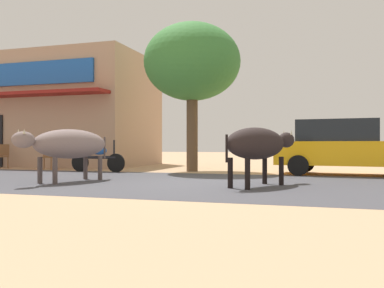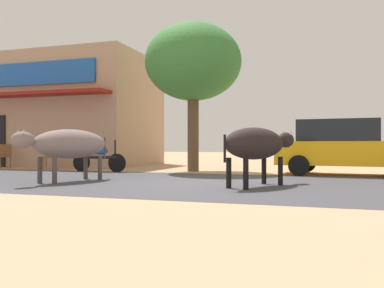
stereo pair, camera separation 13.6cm
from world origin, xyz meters
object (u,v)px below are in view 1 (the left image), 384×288
at_px(roadside_tree, 192,63).
at_px(cow_near_brown, 69,144).
at_px(parked_motorcycle, 99,158).
at_px(cafe_chair_by_doorway, 3,155).
at_px(cafe_chair_near_tree, 48,155).
at_px(parked_hatchback_car, 345,147).
at_px(cow_far_dark, 259,144).

xyz_separation_m(roadside_tree, cow_near_brown, (-1.66, -4.70, -2.76)).
bearing_deg(roadside_tree, parked_motorcycle, -156.71).
relative_size(cow_near_brown, cafe_chair_by_doorway, 2.99).
bearing_deg(cafe_chair_by_doorway, parked_motorcycle, -11.46).
xyz_separation_m(cafe_chair_near_tree, cafe_chair_by_doorway, (-2.16, 0.15, 0.00)).
bearing_deg(roadside_tree, parked_hatchback_car, -3.19).
xyz_separation_m(parked_hatchback_car, cow_near_brown, (-6.50, -4.43, 0.07)).
distance_m(parked_motorcycle, cafe_chair_by_doorway, 4.80).
distance_m(cow_near_brown, cafe_chair_by_doorway, 7.39).
xyz_separation_m(roadside_tree, cafe_chair_by_doorway, (-7.57, -0.28, -3.16)).
distance_m(cow_far_dark, cafe_chair_by_doorway, 11.26).
height_order(roadside_tree, parked_hatchback_car, roadside_tree).
xyz_separation_m(cow_near_brown, cow_far_dark, (4.54, 0.26, 0.00)).
relative_size(cow_far_dark, cafe_chair_near_tree, 2.67).
bearing_deg(cafe_chair_by_doorway, parked_hatchback_car, 0.03).
bearing_deg(roadside_tree, cow_near_brown, -109.42).
height_order(roadside_tree, parked_motorcycle, roadside_tree).
xyz_separation_m(parked_hatchback_car, cow_far_dark, (-1.96, -4.17, 0.07)).
relative_size(parked_hatchback_car, parked_motorcycle, 2.17).
relative_size(cow_far_dark, cafe_chair_by_doorway, 2.67).
height_order(cow_far_dark, cafe_chair_by_doorway, cow_far_dark).
height_order(roadside_tree, cafe_chair_near_tree, roadside_tree).
relative_size(roadside_tree, cow_far_dark, 2.04).
xyz_separation_m(parked_motorcycle, cafe_chair_by_doorway, (-4.71, 0.95, 0.04)).
distance_m(parked_hatchback_car, parked_motorcycle, 7.78).
bearing_deg(cafe_chair_by_doorway, cafe_chair_near_tree, -3.98).
bearing_deg(cafe_chair_near_tree, parked_hatchback_car, 0.88).
relative_size(parked_motorcycle, cow_near_brown, 0.71).
relative_size(cow_near_brown, cow_far_dark, 1.12).
distance_m(parked_motorcycle, cafe_chair_near_tree, 2.67).
bearing_deg(cow_near_brown, cow_far_dark, 3.27).
bearing_deg(roadside_tree, cafe_chair_near_tree, -175.47).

